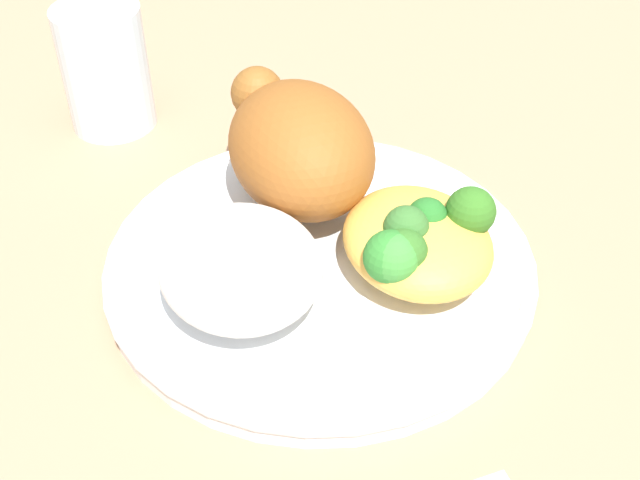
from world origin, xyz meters
TOP-DOWN VIEW (x-y plane):
  - ground_plane at (0.00, 0.00)m, footprint 2.00×2.00m
  - plate at (0.00, 0.00)m, footprint 0.25×0.25m
  - roasted_chicken at (0.06, -0.01)m, footprint 0.12×0.09m
  - rice_pile at (-0.02, 0.05)m, footprint 0.10×0.09m
  - mac_cheese_with_broccoli at (-0.03, -0.05)m, footprint 0.10×0.09m
  - water_glass at (0.21, 0.09)m, footprint 0.06×0.06m

SIDE VIEW (x-z plane):
  - ground_plane at x=0.00m, z-range 0.00..0.00m
  - plate at x=0.00m, z-range 0.00..0.02m
  - mac_cheese_with_broccoli at x=-0.03m, z-range 0.01..0.06m
  - rice_pile at x=-0.02m, z-range 0.02..0.06m
  - water_glass at x=0.21m, z-range 0.00..0.09m
  - roasted_chicken at x=0.06m, z-range 0.02..0.09m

